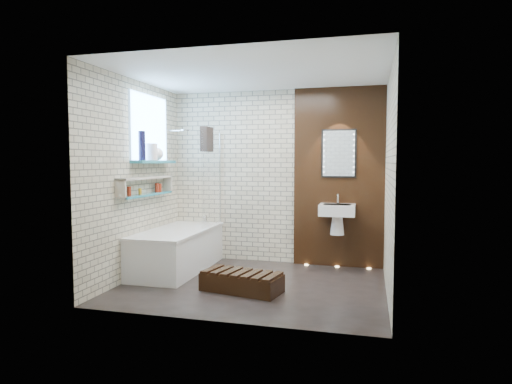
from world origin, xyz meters
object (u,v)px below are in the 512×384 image
(bathtub, at_px, (178,250))
(led_mirror, at_px, (339,153))
(washbasin, at_px, (337,214))
(bath_screen, at_px, (212,179))
(walnut_step, at_px, (242,283))

(bathtub, height_order, led_mirror, led_mirror)
(bathtub, bearing_deg, washbasin, 16.01)
(bath_screen, height_order, led_mirror, led_mirror)
(led_mirror, bearing_deg, walnut_step, -123.35)
(bathtub, xyz_separation_m, bath_screen, (0.35, 0.44, 0.99))
(bathtub, distance_m, washbasin, 2.32)
(bath_screen, height_order, washbasin, bath_screen)
(washbasin, bearing_deg, bathtub, -163.99)
(washbasin, bearing_deg, bath_screen, -174.22)
(bathtub, distance_m, walnut_step, 1.40)
(bath_screen, distance_m, walnut_step, 1.86)
(led_mirror, height_order, walnut_step, led_mirror)
(bathtub, height_order, walnut_step, bathtub)
(washbasin, height_order, walnut_step, washbasin)
(washbasin, bearing_deg, walnut_step, -126.27)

